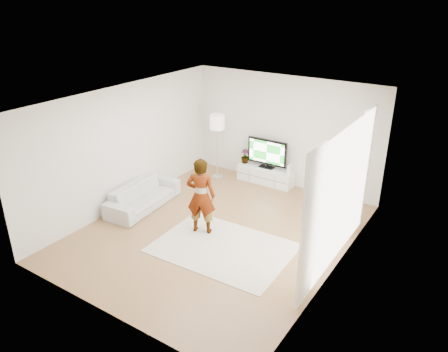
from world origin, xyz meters
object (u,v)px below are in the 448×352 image
Objects in this scene: media_console at (266,175)px; floor_lamp at (217,125)px; sofa at (143,195)px; rug at (223,248)px; player at (201,196)px; television at (267,153)px.

floor_lamp reaches higher than media_console.
rug is at bearing -105.49° from sofa.
floor_lamp reaches higher than player.
television is 1.46m from floor_lamp.
sofa is at bearing -100.98° from floor_lamp.
television is 0.63× the size of floor_lamp.
floor_lamp is (0.46, 2.38, 1.17)m from sofa.
floor_lamp is at bearing -163.04° from media_console.
television is at bearing -36.74° from sofa.
sofa is (-1.79, 0.17, -0.54)m from player.
media_console is 0.92× the size of player.
media_console is 0.57× the size of rug.
television is at bearing 103.76° from rug.
media_console is 1.38× the size of television.
rug is 1.52× the size of floor_lamp.
player is 1.88m from sofa.
sofa is 2.69m from floor_lamp.
rug is at bearing -76.24° from television.
media_console is 1.81m from floor_lamp.
media_console is 3.25m from sofa.
floor_lamp reaches higher than television.
media_console is at bearing -90.00° from television.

